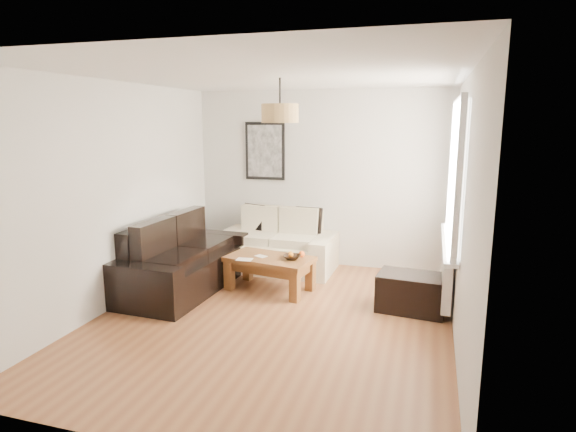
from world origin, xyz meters
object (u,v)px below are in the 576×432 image
(ottoman, at_px, (411,293))
(coffee_table, at_px, (270,273))
(sofa_leather, at_px, (183,256))
(loveseat_cream, at_px, (277,241))

(ottoman, bearing_deg, coffee_table, 174.12)
(sofa_leather, distance_m, ottoman, 2.89)
(sofa_leather, distance_m, coffee_table, 1.15)
(loveseat_cream, distance_m, sofa_leather, 1.46)
(sofa_leather, height_order, ottoman, sofa_leather)
(sofa_leather, bearing_deg, coffee_table, -74.42)
(loveseat_cream, xyz_separation_m, sofa_leather, (-0.90, -1.15, 0.01))
(loveseat_cream, relative_size, ottoman, 2.24)
(loveseat_cream, xyz_separation_m, coffee_table, (0.20, -0.89, -0.20))
(sofa_leather, xyz_separation_m, coffee_table, (1.10, 0.26, -0.21))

